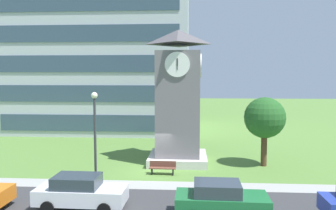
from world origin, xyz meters
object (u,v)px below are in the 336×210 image
object	(u,v)px
parked_car_white	(80,192)
parked_car_green	(221,199)
street_lamp	(95,131)
clock_tower	(178,104)
tree_near_tower	(265,118)
park_bench	(163,168)

from	to	relation	value
parked_car_white	parked_car_green	world-z (taller)	same
street_lamp	clock_tower	bearing A→B (deg)	58.82
clock_tower	street_lamp	size ratio (longest dim) A/B	1.76
tree_near_tower	parked_car_green	distance (m)	10.64
clock_tower	tree_near_tower	world-z (taller)	clock_tower
park_bench	street_lamp	size ratio (longest dim) A/B	0.31
tree_near_tower	park_bench	bearing A→B (deg)	-160.03
tree_near_tower	clock_tower	bearing A→B (deg)	173.93
parked_car_green	tree_near_tower	bearing A→B (deg)	66.96
park_bench	street_lamp	xyz separation A→B (m)	(-3.48, -3.94, 3.12)
park_bench	parked_car_green	world-z (taller)	parked_car_green
parked_car_green	parked_car_white	bearing A→B (deg)	174.94
park_bench	parked_car_white	size ratio (longest dim) A/B	0.40
tree_near_tower	parked_car_white	distance (m)	14.35
park_bench	street_lamp	distance (m)	6.12
tree_near_tower	parked_car_white	xyz separation A→B (m)	(-10.96, -8.85, -2.71)
park_bench	parked_car_green	size ratio (longest dim) A/B	0.42
clock_tower	tree_near_tower	bearing A→B (deg)	-6.07
clock_tower	street_lamp	bearing A→B (deg)	-121.18
street_lamp	tree_near_tower	world-z (taller)	street_lamp
street_lamp	parked_car_white	xyz separation A→B (m)	(-0.15, -2.25, -2.72)
tree_near_tower	street_lamp	bearing A→B (deg)	-148.58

